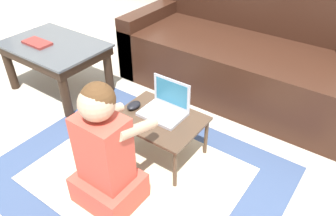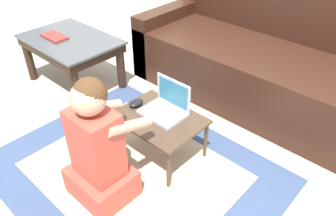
# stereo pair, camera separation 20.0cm
# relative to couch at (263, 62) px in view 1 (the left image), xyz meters

# --- Properties ---
(ground_plane) EXTENTS (16.00, 16.00, 0.00)m
(ground_plane) POSITION_rel_couch_xyz_m (-0.17, -1.15, -0.30)
(ground_plane) COLOR beige
(area_rug) EXTENTS (1.68, 1.33, 0.01)m
(area_rug) POSITION_rel_couch_xyz_m (-0.23, -1.32, -0.29)
(area_rug) COLOR #3D517A
(area_rug) RESTS_ON ground_plane
(couch) EXTENTS (2.25, 0.86, 0.84)m
(couch) POSITION_rel_couch_xyz_m (0.00, 0.00, 0.00)
(couch) COLOR #381E14
(couch) RESTS_ON ground_plane
(coffee_table) EXTENTS (0.82, 0.56, 0.42)m
(coffee_table) POSITION_rel_couch_xyz_m (-1.41, -0.92, 0.05)
(coffee_table) COLOR #4C5156
(coffee_table) RESTS_ON ground_plane
(laptop_desk) EXTENTS (0.53, 0.40, 0.30)m
(laptop_desk) POSITION_rel_couch_xyz_m (-0.23, -1.08, -0.03)
(laptop_desk) COLOR #4C3828
(laptop_desk) RESTS_ON ground_plane
(laptop) EXTENTS (0.27, 0.20, 0.21)m
(laptop) POSITION_rel_couch_xyz_m (-0.23, -1.02, 0.04)
(laptop) COLOR #B7BCC6
(laptop) RESTS_ON laptop_desk
(computer_mouse) EXTENTS (0.07, 0.11, 0.04)m
(computer_mouse) POSITION_rel_couch_xyz_m (-0.43, -1.09, 0.02)
(computer_mouse) COLOR black
(computer_mouse) RESTS_ON laptop_desk
(person_seated) EXTENTS (0.34, 0.42, 0.77)m
(person_seated) POSITION_rel_couch_xyz_m (-0.23, -1.54, 0.04)
(person_seated) COLOR #CC4C3D
(person_seated) RESTS_ON ground_plane
(book_on_table) EXTENTS (0.24, 0.13, 0.02)m
(book_on_table) POSITION_rel_couch_xyz_m (-1.50, -1.00, 0.14)
(book_on_table) COLOR #99332D
(book_on_table) RESTS_ON coffee_table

